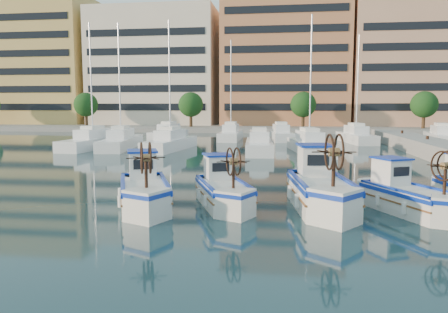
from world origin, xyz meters
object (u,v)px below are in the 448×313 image
fishing_boat_a (144,188)px  fishing_boat_c (320,187)px  fishing_boat_d (407,194)px  fishing_boat_b (223,188)px

fishing_boat_a → fishing_boat_c: fishing_boat_c is taller
fishing_boat_c → fishing_boat_d: bearing=-13.6°
fishing_boat_c → fishing_boat_d: (3.17, -0.33, -0.15)m
fishing_boat_c → fishing_boat_a: bearing=178.8°
fishing_boat_c → fishing_boat_b: bearing=174.2°
fishing_boat_b → fishing_boat_d: (6.98, -0.21, 0.00)m
fishing_boat_a → fishing_boat_b: size_ratio=1.09×
fishing_boat_a → fishing_boat_b: fishing_boat_a is taller
fishing_boat_b → fishing_boat_c: size_ratio=0.83×
fishing_boat_b → fishing_boat_d: size_ratio=1.00×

